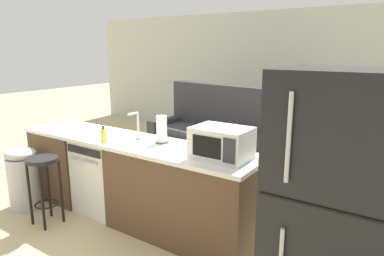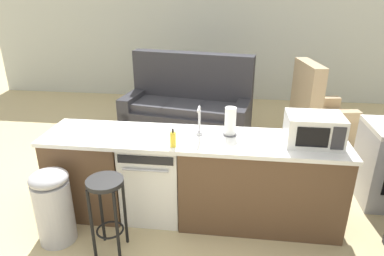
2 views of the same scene
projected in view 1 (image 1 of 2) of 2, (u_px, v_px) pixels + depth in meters
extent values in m
plane|color=tan|center=(124.00, 214.00, 3.93)|extent=(24.00, 24.00, 0.00)
cube|color=beige|center=(282.00, 77.00, 6.86)|extent=(10.00, 0.06, 2.60)
cube|color=brown|center=(70.00, 163.00, 4.34)|extent=(0.75, 0.62, 0.86)
cube|color=brown|center=(182.00, 196.00, 3.38)|extent=(1.55, 0.62, 0.86)
cube|color=white|center=(130.00, 142.00, 3.65)|extent=(2.94, 0.66, 0.04)
cube|color=black|center=(133.00, 214.00, 3.84)|extent=(2.86, 0.56, 0.08)
cube|color=white|center=(106.00, 175.00, 3.97)|extent=(0.58, 0.58, 0.84)
cube|color=black|center=(83.00, 151.00, 3.65)|extent=(0.52, 0.01, 0.08)
cylinder|color=#B2B2B7|center=(83.00, 160.00, 3.66)|extent=(0.44, 0.02, 0.02)
cube|color=#A8AAB2|center=(359.00, 215.00, 2.99)|extent=(0.76, 0.64, 0.85)
cube|color=black|center=(353.00, 226.00, 2.72)|extent=(0.53, 0.01, 0.43)
cylinder|color=silver|center=(356.00, 201.00, 2.65)|extent=(0.61, 0.03, 0.03)
cube|color=silver|center=(365.00, 166.00, 2.89)|extent=(0.76, 0.64, 0.05)
torus|color=black|center=(341.00, 165.00, 2.88)|extent=(0.16, 0.16, 0.01)
torus|color=black|center=(347.00, 157.00, 3.08)|extent=(0.16, 0.16, 0.01)
cube|color=black|center=(337.00, 219.00, 2.00)|extent=(0.72, 0.70, 1.74)
cylinder|color=#B2B2B7|center=(289.00, 138.00, 1.69)|extent=(0.02, 0.02, 0.46)
cube|color=black|center=(325.00, 209.00, 1.67)|extent=(0.68, 0.01, 0.01)
cube|color=white|center=(222.00, 143.00, 3.00)|extent=(0.50, 0.36, 0.28)
cube|color=black|center=(206.00, 147.00, 2.88)|extent=(0.27, 0.01, 0.18)
cube|color=#2D2D33|center=(229.00, 151.00, 2.76)|extent=(0.11, 0.01, 0.21)
cylinder|color=silver|center=(139.00, 138.00, 3.67)|extent=(0.07, 0.07, 0.03)
cylinder|color=silver|center=(138.00, 125.00, 3.63)|extent=(0.02, 0.02, 0.26)
cylinder|color=silver|center=(133.00, 114.00, 3.55)|extent=(0.02, 0.14, 0.02)
cylinder|color=#4C4C51|center=(162.00, 142.00, 3.53)|extent=(0.14, 0.14, 0.01)
cylinder|color=white|center=(162.00, 129.00, 3.50)|extent=(0.11, 0.11, 0.27)
cylinder|color=yellow|center=(103.00, 136.00, 3.53)|extent=(0.06, 0.06, 0.14)
cylinder|color=black|center=(103.00, 128.00, 3.51)|extent=(0.02, 0.02, 0.04)
cylinder|color=black|center=(42.00, 160.00, 3.56)|extent=(0.32, 0.32, 0.04)
cylinder|color=black|center=(30.00, 194.00, 3.61)|extent=(0.03, 0.03, 0.70)
cylinder|color=black|center=(42.00, 199.00, 3.49)|extent=(0.03, 0.03, 0.70)
cylinder|color=black|center=(49.00, 187.00, 3.79)|extent=(0.03, 0.03, 0.70)
cylinder|color=black|center=(61.00, 192.00, 3.67)|extent=(0.03, 0.03, 0.70)
torus|color=black|center=(47.00, 204.00, 3.67)|extent=(0.25, 0.25, 0.02)
cylinder|color=#B7B7BC|center=(24.00, 183.00, 4.01)|extent=(0.34, 0.34, 0.62)
ellipsoid|color=#B7B7BC|center=(20.00, 154.00, 3.93)|extent=(0.35, 0.35, 0.14)
cube|color=#2D2D33|center=(206.00, 149.00, 5.72)|extent=(2.12, 1.23, 0.42)
cube|color=#2D2D33|center=(219.00, 121.00, 5.86)|extent=(2.01, 0.58, 1.27)
cube|color=#2D2D33|center=(170.00, 134.00, 6.31)|extent=(0.35, 0.92, 0.62)
cube|color=#2D2D33|center=(251.00, 155.00, 5.09)|extent=(0.35, 0.92, 0.62)
cube|color=#3B3B41|center=(181.00, 129.00, 6.00)|extent=(0.66, 0.72, 0.12)
cube|color=#3B3B41|center=(204.00, 134.00, 5.63)|extent=(0.66, 0.72, 0.12)
cube|color=#3B3B41|center=(231.00, 140.00, 5.25)|extent=(0.66, 0.72, 0.12)
cube|color=tan|center=(346.00, 172.00, 4.68)|extent=(0.93, 0.97, 0.40)
cube|color=tan|center=(325.00, 142.00, 4.71)|extent=(0.34, 0.87, 1.20)
cube|color=tan|center=(346.00, 175.00, 4.35)|extent=(0.82, 0.29, 0.55)
cube|color=tan|center=(347.00, 160.00, 4.97)|extent=(0.82, 0.29, 0.55)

